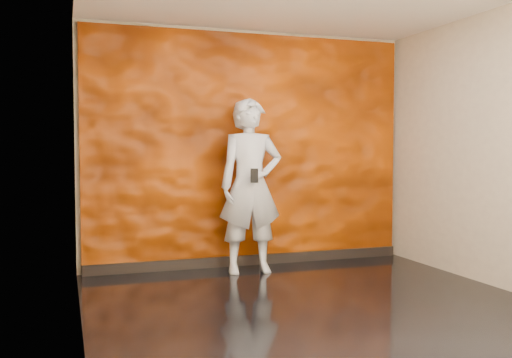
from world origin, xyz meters
name	(u,v)px	position (x,y,z in m)	size (l,w,h in m)	color
room	(320,148)	(0.00, 0.00, 1.40)	(4.02, 4.02, 2.81)	black
feature_wall	(250,150)	(0.00, 1.96, 1.38)	(3.90, 0.06, 2.75)	#C94B02
baseboard	(251,260)	(0.00, 1.92, 0.06)	(3.90, 0.04, 0.12)	black
man	(251,186)	(-0.13, 1.55, 0.98)	(0.71, 0.47, 1.96)	#9A9EA8
phone	(254,176)	(-0.17, 1.28, 1.10)	(0.08, 0.02, 0.16)	black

